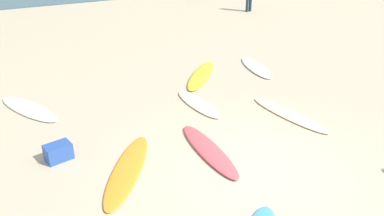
# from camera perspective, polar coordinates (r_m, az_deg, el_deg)

# --- Properties ---
(ground_plane) EXTENTS (120.00, 120.00, 0.00)m
(ground_plane) POSITION_cam_1_polar(r_m,az_deg,el_deg) (7.94, 9.91, -9.02)
(ground_plane) COLOR beige
(surfboard_1) EXTENTS (0.65, 1.95, 0.07)m
(surfboard_1) POSITION_cam_1_polar(r_m,az_deg,el_deg) (10.41, 0.93, 0.61)
(surfboard_1) COLOR #F5E8C5
(surfboard_1) RESTS_ON ground_plane
(surfboard_2) EXTENTS (1.84, 2.41, 0.07)m
(surfboard_2) POSITION_cam_1_polar(r_m,az_deg,el_deg) (7.95, -9.17, -8.64)
(surfboard_2) COLOR orange
(surfboard_2) RESTS_ON ground_plane
(surfboard_4) EXTENTS (0.98, 2.13, 0.08)m
(surfboard_4) POSITION_cam_1_polar(r_m,az_deg,el_deg) (13.08, 9.15, 5.74)
(surfboard_4) COLOR white
(surfboard_4) RESTS_ON ground_plane
(surfboard_6) EXTENTS (1.53, 2.31, 0.06)m
(surfboard_6) POSITION_cam_1_polar(r_m,az_deg,el_deg) (10.96, -22.17, -0.11)
(surfboard_6) COLOR white
(surfboard_6) RESTS_ON ground_plane
(surfboard_7) EXTENTS (0.54, 2.32, 0.09)m
(surfboard_7) POSITION_cam_1_polar(r_m,az_deg,el_deg) (8.42, 2.41, -6.00)
(surfboard_7) COLOR #D4565E
(surfboard_7) RESTS_ON ground_plane
(surfboard_8) EXTENTS (2.05, 2.24, 0.09)m
(surfboard_8) POSITION_cam_1_polar(r_m,az_deg,el_deg) (12.25, 1.30, 4.68)
(surfboard_8) COLOR yellow
(surfboard_8) RESTS_ON ground_plane
(surfboard_9) EXTENTS (0.87, 2.43, 0.07)m
(surfboard_9) POSITION_cam_1_polar(r_m,az_deg,el_deg) (10.15, 13.70, -0.91)
(surfboard_9) COLOR #F5ECBF
(surfboard_9) RESTS_ON ground_plane
(beach_cooler) EXTENTS (0.57, 0.45, 0.34)m
(beach_cooler) POSITION_cam_1_polar(r_m,az_deg,el_deg) (8.55, -18.49, -5.95)
(beach_cooler) COLOR #2D56B2
(beach_cooler) RESTS_ON ground_plane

